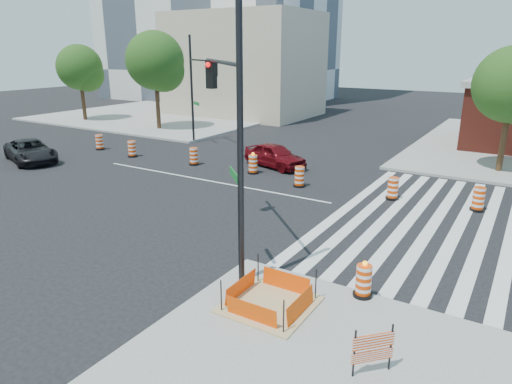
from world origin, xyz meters
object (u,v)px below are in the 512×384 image
at_px(dark_suv, 30,151).
at_px(signal_pole_se, 229,113).
at_px(red_coupe, 275,155).
at_px(signal_pole_nw, 198,80).

xyz_separation_m(dark_suv, signal_pole_se, (18.12, -4.82, 4.13)).
bearing_deg(red_coupe, signal_pole_se, -140.80).
height_order(signal_pole_se, signal_pole_nw, signal_pole_se).
bearing_deg(dark_suv, signal_pole_se, -85.56).
relative_size(red_coupe, signal_pole_se, 0.52).
xyz_separation_m(dark_suv, signal_pole_nw, (5.87, 9.11, 3.86)).
height_order(red_coupe, dark_suv, red_coupe).
distance_m(signal_pole_se, signal_pole_nw, 18.55).
xyz_separation_m(red_coupe, signal_pole_nw, (-7.41, 2.47, 3.84)).
bearing_deg(dark_suv, signal_pole_nw, -13.46).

